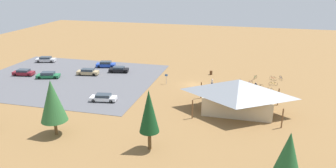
{
  "coord_description": "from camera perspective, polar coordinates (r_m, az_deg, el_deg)",
  "views": [
    {
      "loc": [
        -10.3,
        61.07,
        21.4
      ],
      "look_at": [
        4.28,
        4.08,
        1.2
      ],
      "focal_mm": 34.41,
      "sensor_mm": 36.0,
      "label": 1
    }
  ],
  "objects": [
    {
      "name": "car_tan_by_curb",
      "position": [
        73.7,
        -14.01,
        2.1
      ],
      "size": [
        4.91,
        2.37,
        1.39
      ],
      "color": "tan",
      "rests_on": "parking_lot_asphalt"
    },
    {
      "name": "trash_bin",
      "position": [
        72.57,
        7.63,
        2.0
      ],
      "size": [
        0.6,
        0.6,
        0.9
      ],
      "primitive_type": "cylinder",
      "color": "brown",
      "rests_on": "ground"
    },
    {
      "name": "car_black_end_stall",
      "position": [
        74.37,
        -8.71,
        2.58
      ],
      "size": [
        4.62,
        2.64,
        1.31
      ],
      "color": "black",
      "rests_on": "parking_lot_asphalt"
    },
    {
      "name": "bike_pavilion",
      "position": [
        53.0,
        12.31,
        -1.61
      ],
      "size": [
        13.68,
        9.3,
        5.54
      ],
      "color": "#C6B28E",
      "rests_on": "ground"
    },
    {
      "name": "ground",
      "position": [
        65.52,
        4.52,
        -0.17
      ],
      "size": [
        160.0,
        160.0,
        0.0
      ],
      "primitive_type": "plane",
      "color": "olive",
      "rests_on": "ground"
    },
    {
      "name": "car_blue_near_entry",
      "position": [
        78.97,
        -10.95,
        3.45
      ],
      "size": [
        4.84,
        2.91,
        1.45
      ],
      "color": "#1E42B2",
      "rests_on": "parking_lot_asphalt"
    },
    {
      "name": "bicycle_purple_yard_right",
      "position": [
        67.58,
        14.3,
        0.21
      ],
      "size": [
        1.12,
        1.37,
        0.81
      ],
      "color": "black",
      "rests_on": "ground"
    },
    {
      "name": "visitor_by_pavilion",
      "position": [
        64.21,
        15.24,
        -0.37
      ],
      "size": [
        0.38,
        0.36,
        1.69
      ],
      "color": "#2D3347",
      "rests_on": "ground"
    },
    {
      "name": "car_maroon_back_corner",
      "position": [
        78.06,
        -24.21,
        1.89
      ],
      "size": [
        4.74,
        2.47,
        1.35
      ],
      "color": "maroon",
      "rests_on": "parking_lot_asphalt"
    },
    {
      "name": "bicycle_teal_yard_center",
      "position": [
        65.24,
        13.4,
        -0.39
      ],
      "size": [
        1.65,
        0.7,
        0.82
      ],
      "color": "black",
      "rests_on": "ground"
    },
    {
      "name": "pine_midwest",
      "position": [
        36.11,
        20.6,
        -11.18
      ],
      "size": [
        2.61,
        2.61,
        6.24
      ],
      "color": "brown",
      "rests_on": "ground"
    },
    {
      "name": "car_silver_mid_lot",
      "position": [
        87.87,
        -20.84,
        4.1
      ],
      "size": [
        5.1,
        2.98,
        1.38
      ],
      "color": "#BCBCC1",
      "rests_on": "parking_lot_asphalt"
    },
    {
      "name": "lot_sign",
      "position": [
        65.43,
        -0.31,
        1.16
      ],
      "size": [
        0.56,
        0.08,
        2.2
      ],
      "color": "#99999E",
      "rests_on": "ground"
    },
    {
      "name": "pine_east",
      "position": [
        40.07,
        -3.39,
        -4.9
      ],
      "size": [
        2.54,
        2.54,
        8.07
      ],
      "color": "brown",
      "rests_on": "ground"
    },
    {
      "name": "bicycle_yellow_front_row",
      "position": [
        68.4,
        18.12,
        0.06
      ],
      "size": [
        1.68,
        0.48,
        0.82
      ],
      "color": "black",
      "rests_on": "ground"
    },
    {
      "name": "car_white_far_end",
      "position": [
        57.94,
        -11.38,
        -2.37
      ],
      "size": [
        4.82,
        2.51,
        1.29
      ],
      "color": "white",
      "rests_on": "parking_lot_asphalt"
    },
    {
      "name": "parking_lot_asphalt",
      "position": [
        72.55,
        -17.38,
        0.93
      ],
      "size": [
        37.43,
        30.65,
        0.05
      ],
      "primitive_type": "cube",
      "color": "#56565B",
      "rests_on": "ground"
    },
    {
      "name": "bicycle_black_near_porch",
      "position": [
        66.02,
        15.82,
        -0.37
      ],
      "size": [
        1.64,
        0.77,
        0.81
      ],
      "color": "black",
      "rests_on": "ground"
    },
    {
      "name": "bicycle_white_yard_left",
      "position": [
        62.54,
        17.15,
        -1.55
      ],
      "size": [
        1.66,
        0.68,
        0.87
      ],
      "color": "black",
      "rests_on": "ground"
    },
    {
      "name": "bicycle_blue_mid_cluster",
      "position": [
        72.68,
        19.37,
        1.01
      ],
      "size": [
        0.61,
        1.61,
        0.73
      ],
      "color": "black",
      "rests_on": "ground"
    },
    {
      "name": "bicycle_silver_near_sign",
      "position": [
        64.48,
        17.45,
        -0.99
      ],
      "size": [
        1.66,
        0.48,
        0.86
      ],
      "color": "black",
      "rests_on": "ground"
    },
    {
      "name": "visitor_crossing_yard",
      "position": [
        64.77,
        7.8,
        0.31
      ],
      "size": [
        0.37,
        0.4,
        1.69
      ],
      "color": "#2D3347",
      "rests_on": "ground"
    },
    {
      "name": "bicycle_red_yard_front",
      "position": [
        71.8,
        18.11,
        0.97
      ],
      "size": [
        1.35,
        1.18,
        0.85
      ],
      "color": "black",
      "rests_on": "ground"
    },
    {
      "name": "car_green_aisle_side",
      "position": [
        74.0,
        -20.47,
        1.5
      ],
      "size": [
        5.13,
        3.19,
        1.35
      ],
      "color": "#1E6B3D",
      "rests_on": "parking_lot_asphalt"
    },
    {
      "name": "bicycle_green_lone_east",
      "position": [
        71.58,
        15.21,
        1.16
      ],
      "size": [
        0.76,
        1.6,
        0.77
      ],
      "color": "black",
      "rests_on": "ground"
    },
    {
      "name": "pine_far_west",
      "position": [
        46.43,
        -19.79,
        -2.82
      ],
      "size": [
        3.65,
        3.65,
        8.02
      ],
      "color": "brown",
      "rests_on": "ground"
    },
    {
      "name": "bicycle_orange_back_row",
      "position": [
        68.0,
        12.63,
        0.48
      ],
      "size": [
        0.48,
        1.72,
        0.85
      ],
      "color": "black",
      "rests_on": "ground"
    }
  ]
}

